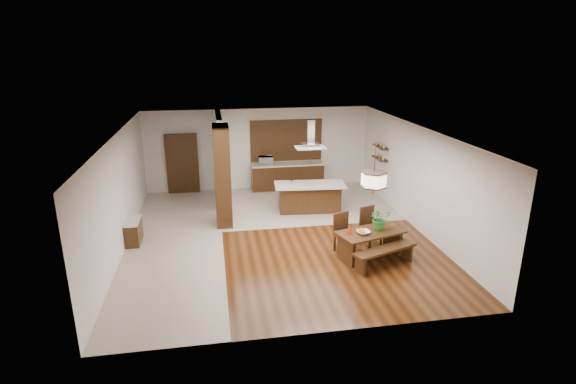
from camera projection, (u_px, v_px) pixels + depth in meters
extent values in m
plane|color=#371B0A|center=(277.00, 236.00, 12.38)|extent=(9.00, 9.00, 0.00)
cube|color=white|center=(276.00, 131.00, 11.49)|extent=(8.00, 9.00, 0.04)
cube|color=silver|center=(259.00, 149.00, 16.15)|extent=(8.00, 0.04, 2.90)
cube|color=silver|center=(315.00, 261.00, 7.72)|extent=(8.00, 0.04, 2.90)
cube|color=silver|center=(120.00, 193.00, 11.28)|extent=(0.04, 9.00, 2.90)
cube|color=silver|center=(418.00, 178.00, 12.58)|extent=(0.04, 9.00, 2.90)
cube|color=#BBAC9C|center=(175.00, 242.00, 11.93)|extent=(2.50, 9.00, 0.01)
cube|color=#BBAC9C|center=(303.00, 203.00, 14.93)|extent=(5.50, 4.00, 0.01)
cube|color=#39190E|center=(276.00, 132.00, 11.49)|extent=(8.00, 9.00, 0.02)
cube|color=black|center=(222.00, 176.00, 12.83)|extent=(0.45, 1.00, 2.90)
cube|color=silver|center=(220.00, 159.00, 14.80)|extent=(0.18, 2.40, 2.90)
cube|color=black|center=(134.00, 231.00, 11.85)|extent=(0.37, 0.88, 0.63)
cube|color=black|center=(183.00, 164.00, 15.74)|extent=(1.10, 0.20, 2.10)
cube|color=black|center=(287.00, 177.00, 16.34)|extent=(2.60, 0.60, 0.90)
cube|color=beige|center=(287.00, 164.00, 16.19)|extent=(2.60, 0.62, 0.05)
cube|color=#A66732|center=(286.00, 140.00, 16.18)|extent=(2.60, 0.08, 1.50)
cube|color=black|center=(380.00, 159.00, 15.01)|extent=(0.26, 0.90, 0.04)
cube|color=black|center=(381.00, 147.00, 14.89)|extent=(0.26, 0.90, 0.04)
cube|color=black|center=(371.00, 232.00, 10.95)|extent=(1.79, 1.25, 0.05)
cube|color=black|center=(346.00, 251.00, 10.75)|extent=(0.26, 0.64, 0.62)
cube|color=black|center=(392.00, 240.00, 11.36)|extent=(0.26, 0.64, 0.62)
imported|color=#2D7326|center=(380.00, 218.00, 10.98)|extent=(0.54, 0.47, 0.57)
imported|color=beige|center=(363.00, 232.00, 10.78)|extent=(0.34, 0.34, 0.08)
cone|color=#AD200C|center=(350.00, 230.00, 10.74)|extent=(0.17, 0.17, 0.21)
cylinder|color=gold|center=(391.00, 227.00, 11.09)|extent=(0.07, 0.07, 0.10)
cube|color=black|center=(309.00, 198.00, 14.12)|extent=(1.95, 0.87, 0.85)
cube|color=beige|center=(310.00, 185.00, 13.93)|extent=(2.26, 1.13, 0.05)
imported|color=silver|center=(323.00, 182.00, 13.95)|extent=(0.14, 0.14, 0.09)
imported|color=#B8BAC0|center=(266.00, 160.00, 16.04)|extent=(0.54, 0.39, 0.29)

